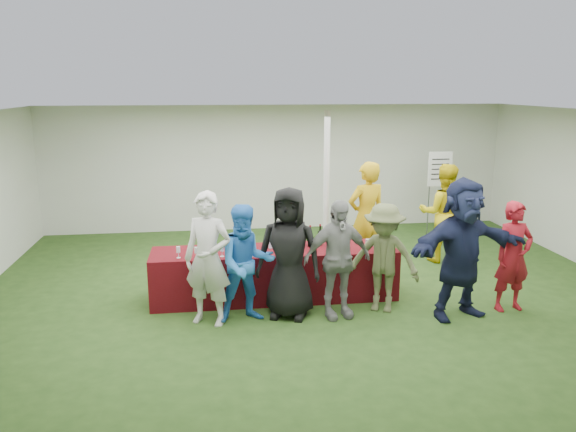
{
  "coord_description": "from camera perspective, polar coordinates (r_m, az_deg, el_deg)",
  "views": [
    {
      "loc": [
        -1.41,
        -8.04,
        3.12
      ],
      "look_at": [
        -0.35,
        -0.17,
        1.25
      ],
      "focal_mm": 35.0,
      "sensor_mm": 36.0,
      "label": 1
    }
  ],
  "objects": [
    {
      "name": "ground",
      "position": [
        8.74,
        2.11,
        -7.67
      ],
      "size": [
        60.0,
        60.0,
        0.0
      ],
      "primitive_type": "plane",
      "color": "#284719",
      "rests_on": "ground"
    },
    {
      "name": "tent",
      "position": [
        9.6,
        3.91,
        2.59
      ],
      "size": [
        10.0,
        10.0,
        10.0
      ],
      "color": "white",
      "rests_on": "ground"
    },
    {
      "name": "serving_table",
      "position": [
        8.38,
        -1.36,
        -5.88
      ],
      "size": [
        3.6,
        0.8,
        0.75
      ],
      "primitive_type": "cube",
      "color": "#550C13",
      "rests_on": "ground"
    },
    {
      "name": "wine_bottles",
      "position": [
        8.43,
        2.36,
        -2.25
      ],
      "size": [
        0.65,
        0.16,
        0.32
      ],
      "color": "black",
      "rests_on": "serving_table"
    },
    {
      "name": "wine_glasses",
      "position": [
        7.97,
        -2.78,
        -3.22
      ],
      "size": [
        2.78,
        0.15,
        0.16
      ],
      "color": "silver",
      "rests_on": "serving_table"
    },
    {
      "name": "water_bottle",
      "position": [
        8.31,
        -1.77,
        -2.59
      ],
      "size": [
        0.07,
        0.07,
        0.23
      ],
      "color": "silver",
      "rests_on": "serving_table"
    },
    {
      "name": "bar_towel",
      "position": [
        8.62,
        9.17,
        -2.78
      ],
      "size": [
        0.25,
        0.18,
        0.03
      ],
      "primitive_type": "cube",
      "color": "white",
      "rests_on": "serving_table"
    },
    {
      "name": "dump_bucket",
      "position": [
        8.36,
        9.91,
        -2.78
      ],
      "size": [
        0.25,
        0.25,
        0.18
      ],
      "primitive_type": "cylinder",
      "color": "slate",
      "rests_on": "serving_table"
    },
    {
      "name": "wine_list_sign",
      "position": [
        11.8,
        15.14,
        3.99
      ],
      "size": [
        0.5,
        0.03,
        1.8
      ],
      "color": "slate",
      "rests_on": "ground"
    },
    {
      "name": "staff_pourer",
      "position": [
        9.45,
        7.96,
        -0.18
      ],
      "size": [
        0.79,
        0.62,
        1.89
      ],
      "primitive_type": "imported",
      "rotation": [
        0.0,
        0.0,
        3.42
      ],
      "color": "#C39710",
      "rests_on": "ground"
    },
    {
      "name": "staff_back",
      "position": [
        10.35,
        15.5,
        0.27
      ],
      "size": [
        1.02,
        0.89,
        1.77
      ],
      "primitive_type": "imported",
      "rotation": [
        0.0,
        0.0,
        2.84
      ],
      "color": "gold",
      "rests_on": "ground"
    },
    {
      "name": "customer_0",
      "position": [
        7.43,
        -8.13,
        -4.33
      ],
      "size": [
        0.77,
        0.66,
        1.79
      ],
      "primitive_type": "imported",
      "rotation": [
        0.0,
        0.0,
        -0.43
      ],
      "color": "silver",
      "rests_on": "ground"
    },
    {
      "name": "customer_1",
      "position": [
        7.48,
        -4.26,
        -4.86
      ],
      "size": [
        0.86,
        0.72,
        1.6
      ],
      "primitive_type": "imported",
      "rotation": [
        0.0,
        0.0,
        0.15
      ],
      "color": "blue",
      "rests_on": "ground"
    },
    {
      "name": "customer_2",
      "position": [
        7.58,
        0.08,
        -3.78
      ],
      "size": [
        1.02,
        0.83,
        1.8
      ],
      "primitive_type": "imported",
      "rotation": [
        0.0,
        0.0,
        -0.33
      ],
      "color": "black",
      "rests_on": "ground"
    },
    {
      "name": "customer_3",
      "position": [
        7.61,
        5.01,
        -4.39
      ],
      "size": [
        1.02,
        0.58,
        1.64
      ],
      "primitive_type": "imported",
      "rotation": [
        0.0,
        0.0,
        0.19
      ],
      "color": "gray",
      "rests_on": "ground"
    },
    {
      "name": "customer_4",
      "position": [
        7.91,
        9.67,
        -4.23
      ],
      "size": [
        1.15,
        0.96,
        1.54
      ],
      "primitive_type": "imported",
      "rotation": [
        0.0,
        0.0,
        -0.46
      ],
      "color": "#545B35",
      "rests_on": "ground"
    },
    {
      "name": "customer_5",
      "position": [
        7.9,
        17.24,
        -3.19
      ],
      "size": [
        1.88,
        0.99,
        1.93
      ],
      "primitive_type": "imported",
      "rotation": [
        0.0,
        0.0,
        0.24
      ],
      "color": "#171D3B",
      "rests_on": "ground"
    },
    {
      "name": "customer_6",
      "position": [
        8.43,
        21.91,
        -3.84
      ],
      "size": [
        0.61,
        0.45,
        1.56
      ],
      "primitive_type": "imported",
      "rotation": [
        0.0,
        0.0,
        0.14
      ],
      "color": "maroon",
      "rests_on": "ground"
    }
  ]
}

